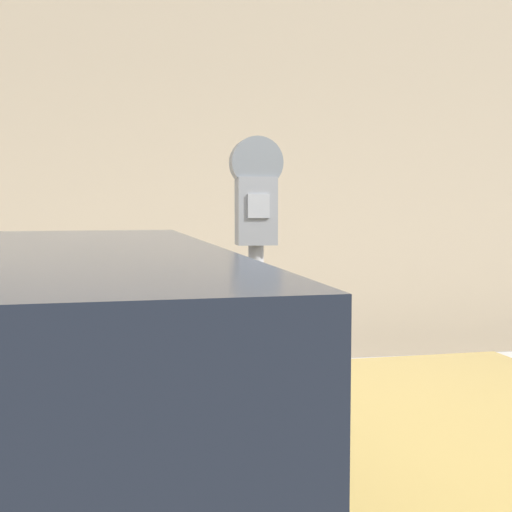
# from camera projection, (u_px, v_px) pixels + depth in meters

# --- Properties ---
(sidewalk) EXTENTS (24.00, 2.80, 0.15)m
(sidewalk) POSITION_uv_depth(u_px,v_px,m) (157.00, 435.00, 4.05)
(sidewalk) COLOR #9E9B96
(sidewalk) RESTS_ON ground_plane
(building_facade) EXTENTS (24.00, 0.30, 4.51)m
(building_facade) POSITION_uv_depth(u_px,v_px,m) (143.00, 100.00, 6.03)
(building_facade) COLOR tan
(building_facade) RESTS_ON ground_plane
(parking_meter) EXTENTS (0.22, 0.12, 1.53)m
(parking_meter) POSITION_uv_depth(u_px,v_px,m) (256.00, 245.00, 3.11)
(parking_meter) COLOR gray
(parking_meter) RESTS_ON sidewalk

